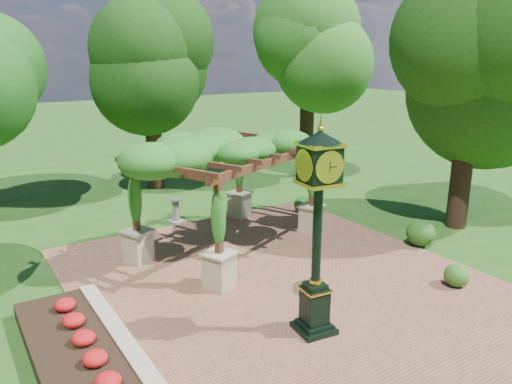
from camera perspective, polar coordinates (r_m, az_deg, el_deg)
ground at (r=12.61m, az=6.30°, el=-12.27°), size 120.00×120.00×0.00m
brick_plaza at (r=13.30m, az=3.55°, el=-10.56°), size 10.00×12.00×0.04m
border_wall at (r=11.00m, az=-15.30°, el=-16.01°), size 0.35×5.00×0.40m
flower_bed at (r=10.84m, az=-20.02°, el=-17.07°), size 1.50×5.00×0.36m
pedestal_clock at (r=10.25m, az=7.08°, el=-2.68°), size 0.98×0.98×4.46m
pergola at (r=15.00m, az=-2.97°, el=4.45°), size 6.74×5.58×3.65m
sundial at (r=18.13m, az=-9.11°, el=-2.27°), size 0.61×0.61×0.90m
shrub_front at (r=14.06m, az=21.95°, el=-8.84°), size 0.80×0.80×0.58m
shrub_mid at (r=16.52m, az=18.29°, el=-4.46°), size 0.93×0.93×0.81m
shrub_back at (r=19.04m, az=5.40°, el=-1.41°), size 0.87×0.87×0.62m
tree_north at (r=22.46m, az=-12.08°, el=14.42°), size 4.06×4.06×8.16m
tree_east_far at (r=24.24m, az=6.05°, el=15.82°), size 4.73×4.73×8.80m
tree_east_near at (r=18.05m, az=23.63°, el=13.48°), size 5.09×5.09×8.17m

